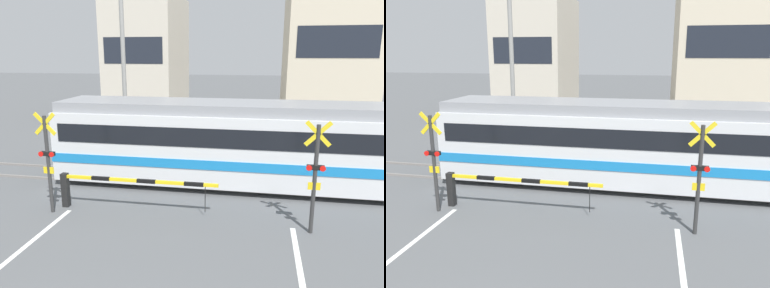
# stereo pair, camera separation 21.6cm
# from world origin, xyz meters

# --- Properties ---
(rail_track_near) EXTENTS (50.00, 0.10, 0.08)m
(rail_track_near) POSITION_xyz_m (0.00, 9.18, 0.04)
(rail_track_near) COLOR gray
(rail_track_near) RESTS_ON ground_plane
(rail_track_far) EXTENTS (50.00, 0.10, 0.08)m
(rail_track_far) POSITION_xyz_m (0.00, 10.62, 0.04)
(rail_track_far) COLOR gray
(rail_track_far) RESTS_ON ground_plane
(commuter_train) EXTENTS (15.15, 2.67, 3.04)m
(commuter_train) POSITION_xyz_m (2.58, 9.90, 1.63)
(commuter_train) COLOR silver
(commuter_train) RESTS_ON ground_plane
(crossing_barrier_near) EXTENTS (4.92, 0.20, 1.09)m
(crossing_barrier_near) POSITION_xyz_m (-2.16, 6.91, 0.80)
(crossing_barrier_near) COLOR black
(crossing_barrier_near) RESTS_ON ground_plane
(crossing_barrier_far) EXTENTS (4.92, 0.20, 1.09)m
(crossing_barrier_far) POSITION_xyz_m (2.16, 12.53, 0.80)
(crossing_barrier_far) COLOR black
(crossing_barrier_far) RESTS_ON ground_plane
(crossing_signal_left) EXTENTS (0.68, 0.15, 3.08)m
(crossing_signal_left) POSITION_xyz_m (-3.79, 6.43, 1.69)
(crossing_signal_left) COLOR #333333
(crossing_signal_left) RESTS_ON ground_plane
(crossing_signal_right) EXTENTS (0.68, 0.15, 3.08)m
(crossing_signal_right) POSITION_xyz_m (3.79, 6.43, 1.69)
(crossing_signal_right) COLOR #333333
(crossing_signal_right) RESTS_ON ground_plane
(pedestrian) EXTENTS (0.38, 0.22, 1.62)m
(pedestrian) POSITION_xyz_m (0.35, 16.48, 0.93)
(pedestrian) COLOR #33384C
(pedestrian) RESTS_ON ground_plane
(building_left_of_street) EXTENTS (5.02, 7.45, 8.89)m
(building_left_of_street) POSITION_xyz_m (-6.45, 25.73, 4.45)
(building_left_of_street) COLOR beige
(building_left_of_street) RESTS_ON ground_plane
(building_right_of_street) EXTENTS (5.93, 7.45, 9.82)m
(building_right_of_street) POSITION_xyz_m (6.91, 25.73, 4.91)
(building_right_of_street) COLOR beige
(building_right_of_street) RESTS_ON ground_plane
(utility_pole_streetside) EXTENTS (0.22, 0.22, 8.22)m
(utility_pole_streetside) POSITION_xyz_m (-4.54, 15.03, 4.11)
(utility_pole_streetside) COLOR gray
(utility_pole_streetside) RESTS_ON ground_plane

